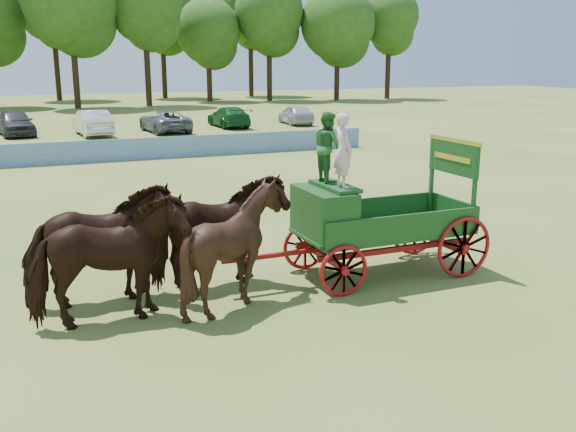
# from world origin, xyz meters

# --- Properties ---
(ground) EXTENTS (160.00, 160.00, 0.00)m
(ground) POSITION_xyz_m (0.00, 0.00, 0.00)
(ground) COLOR olive
(ground) RESTS_ON ground
(horse_lead_left) EXTENTS (2.89, 1.39, 2.41)m
(horse_lead_left) POSITION_xyz_m (-4.15, -1.72, 1.20)
(horse_lead_left) COLOR black
(horse_lead_left) RESTS_ON ground
(horse_lead_right) EXTENTS (2.90, 1.42, 2.41)m
(horse_lead_right) POSITION_xyz_m (-4.15, -0.62, 1.20)
(horse_lead_right) COLOR black
(horse_lead_right) RESTS_ON ground
(horse_wheel_left) EXTENTS (2.57, 2.39, 2.41)m
(horse_wheel_left) POSITION_xyz_m (-1.75, -1.72, 1.21)
(horse_wheel_left) COLOR black
(horse_wheel_left) RESTS_ON ground
(horse_wheel_right) EXTENTS (2.96, 1.55, 2.41)m
(horse_wheel_right) POSITION_xyz_m (-1.75, -0.62, 1.20)
(horse_wheel_right) COLOR black
(horse_wheel_right) RESTS_ON ground
(farm_dray) EXTENTS (6.00, 2.00, 3.69)m
(farm_dray) POSITION_xyz_m (1.22, -1.15, 1.62)
(farm_dray) COLOR #A01014
(farm_dray) RESTS_ON ground
(sponsor_banner) EXTENTS (26.00, 0.08, 1.05)m
(sponsor_banner) POSITION_xyz_m (-1.00, 18.00, 0.53)
(sponsor_banner) COLOR #1C4F99
(sponsor_banner) RESTS_ON ground
(parked_cars) EXTENTS (41.81, 7.27, 1.64)m
(parked_cars) POSITION_xyz_m (-5.73, 29.89, 0.76)
(parked_cars) COLOR silver
(parked_cars) RESTS_ON ground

